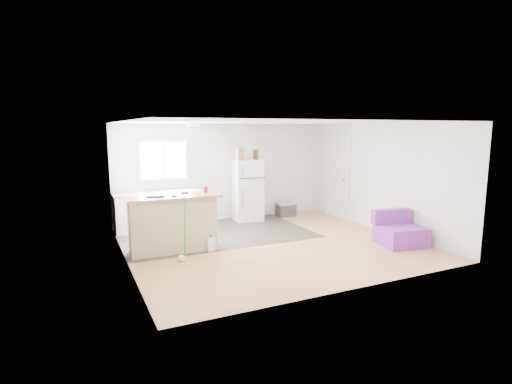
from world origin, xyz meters
TOP-DOWN VIEW (x-y plane):
  - room at (0.00, 0.00)m, footprint 5.51×5.01m
  - vinyl_zone at (-0.73, 1.25)m, footprint 4.05×2.50m
  - window at (-1.55, 2.49)m, footprint 1.18×0.06m
  - interior_door at (2.72, 1.55)m, footprint 0.11×0.92m
  - ceiling_fixture at (-1.20, 1.20)m, footprint 0.30×0.30m
  - kitchen_cabinets at (-1.78, 2.20)m, footprint 1.94×0.61m
  - peninsula at (-1.87, 0.41)m, footprint 1.74×0.71m
  - refrigerator at (0.44, 2.17)m, footprint 0.73×0.70m
  - cooler at (1.54, 2.14)m, footprint 0.50×0.34m
  - purple_seat at (2.29, -1.08)m, footprint 0.95×0.92m
  - cleaner_jug at (-1.23, 0.11)m, footprint 0.15×0.11m
  - mop at (-1.86, -0.23)m, footprint 0.21×0.33m
  - red_cup at (-1.19, 0.47)m, footprint 0.10×0.10m
  - blue_tray at (-2.16, 0.39)m, footprint 0.36×0.31m
  - tool_a at (-1.59, 0.53)m, footprint 0.14×0.06m
  - tool_b at (-1.85, 0.28)m, footprint 0.10×0.05m
  - cardboard_box at (0.22, 2.11)m, footprint 0.22×0.17m
  - bottle_left at (0.66, 2.06)m, footprint 0.09×0.09m
  - bottle_right at (0.62, 2.11)m, footprint 0.08×0.08m

SIDE VIEW (x-z plane):
  - vinyl_zone at x=-0.73m, z-range 0.00..0.00m
  - cleaner_jug at x=-1.23m, z-range -0.02..0.29m
  - cooler at x=1.54m, z-range 0.00..0.38m
  - mop at x=-1.86m, z-range -0.35..0.81m
  - purple_seat at x=2.29m, z-range -0.09..0.58m
  - kitchen_cabinets at x=-1.78m, z-range -0.13..1.01m
  - peninsula at x=-1.87m, z-range 0.01..1.07m
  - refrigerator at x=0.44m, z-range 0.00..1.53m
  - interior_door at x=2.72m, z-range -0.03..2.07m
  - tool_b at x=-1.85m, z-range 1.06..1.09m
  - tool_a at x=-1.59m, z-range 1.06..1.09m
  - blue_tray at x=-2.16m, z-range 1.06..1.10m
  - red_cup at x=-1.19m, z-range 1.06..1.18m
  - room at x=0.00m, z-range -0.01..2.41m
  - window at x=-1.55m, z-range 1.06..2.04m
  - bottle_left at x=0.66m, z-range 1.53..1.78m
  - bottle_right at x=0.62m, z-range 1.53..1.78m
  - cardboard_box at x=0.22m, z-range 1.53..1.83m
  - ceiling_fixture at x=-1.20m, z-range 2.32..2.40m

